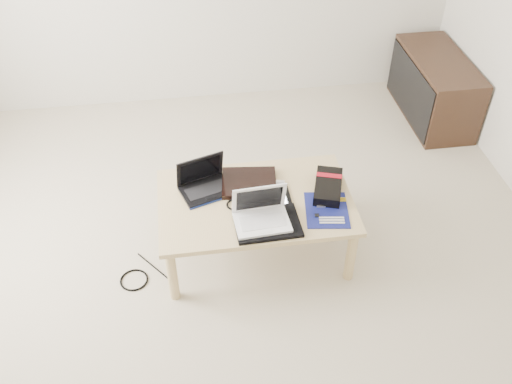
{
  "coord_description": "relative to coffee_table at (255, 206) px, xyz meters",
  "views": [
    {
      "loc": [
        -0.16,
        -2.18,
        2.56
      ],
      "look_at": [
        0.19,
        0.19,
        0.46
      ],
      "focal_mm": 40.0,
      "sensor_mm": 36.0,
      "label": 1
    }
  ],
  "objects": [
    {
      "name": "tablet",
      "position": [
        0.07,
        -0.02,
        0.06
      ],
      "size": [
        0.26,
        0.2,
        0.01
      ],
      "color": "black",
      "rests_on": "coffee_table"
    },
    {
      "name": "motherboard",
      "position": [
        0.38,
        -0.14,
        0.05
      ],
      "size": [
        0.27,
        0.32,
        0.01
      ],
      "color": "#0C1250",
      "rests_on": "coffee_table"
    },
    {
      "name": "ground",
      "position": [
        -0.19,
        -0.19,
        -0.35
      ],
      "size": [
        4.0,
        4.0,
        0.0
      ],
      "primitive_type": "plane",
      "color": "#B9AF96",
      "rests_on": "ground"
    },
    {
      "name": "cable_coil",
      "position": [
        -0.12,
        -0.03,
        0.05
      ],
      "size": [
        0.12,
        0.12,
        0.01
      ],
      "primitive_type": "torus",
      "rotation": [
        0.0,
        0.0,
        0.38
      ],
      "color": "black",
      "rests_on": "coffee_table"
    },
    {
      "name": "floor_cable_coil",
      "position": [
        -0.73,
        -0.15,
        -0.35
      ],
      "size": [
        0.2,
        0.2,
        0.01
      ],
      "primitive_type": "torus",
      "rotation": [
        0.0,
        0.0,
        0.23
      ],
      "color": "black",
      "rests_on": "ground"
    },
    {
      "name": "neoprene_sleeve",
      "position": [
        0.03,
        -0.21,
        0.06
      ],
      "size": [
        0.36,
        0.27,
        0.02
      ],
      "primitive_type": "cube",
      "rotation": [
        0.0,
        0.0,
        0.03
      ],
      "color": "black",
      "rests_on": "coffee_table"
    },
    {
      "name": "netbook",
      "position": [
        -0.28,
        0.13,
        0.09
      ],
      "size": [
        0.33,
        0.28,
        0.21
      ],
      "color": "black",
      "rests_on": "coffee_table"
    },
    {
      "name": "white_laptop",
      "position": [
        0.0,
        -0.18,
        0.11
      ],
      "size": [
        0.3,
        0.22,
        0.21
      ],
      "color": "white",
      "rests_on": "neoprene_sleeve"
    },
    {
      "name": "media_cabinet",
      "position": [
        1.59,
        1.26,
        -0.1
      ],
      "size": [
        0.41,
        0.9,
        0.5
      ],
      "color": "#3C2718",
      "rests_on": "ground"
    },
    {
      "name": "book",
      "position": [
        -0.02,
        0.14,
        0.06
      ],
      "size": [
        0.34,
        0.3,
        0.03
      ],
      "color": "black",
      "rests_on": "coffee_table"
    },
    {
      "name": "coffee_table",
      "position": [
        0.0,
        0.0,
        0.0
      ],
      "size": [
        1.1,
        0.7,
        0.4
      ],
      "color": "tan",
      "rests_on": "ground"
    },
    {
      "name": "floor_cable_trail",
      "position": [
        -0.61,
        -0.07,
        -0.35
      ],
      "size": [
        0.21,
        0.27,
        0.01
      ],
      "primitive_type": "cylinder",
      "rotation": [
        1.57,
        0.0,
        0.67
      ],
      "color": "black",
      "rests_on": "ground"
    },
    {
      "name": "gpu_box",
      "position": [
        0.42,
        0.02,
        0.08
      ],
      "size": [
        0.23,
        0.33,
        0.07
      ],
      "color": "black",
      "rests_on": "coffee_table"
    },
    {
      "name": "remote",
      "position": [
        0.14,
        0.02,
        0.06
      ],
      "size": [
        0.11,
        0.23,
        0.02
      ],
      "color": "silver",
      "rests_on": "coffee_table"
    }
  ]
}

